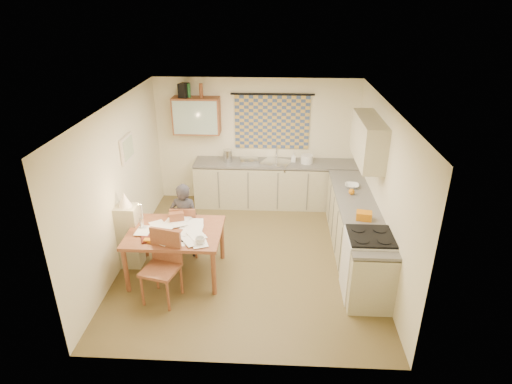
# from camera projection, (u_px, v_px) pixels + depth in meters

# --- Properties ---
(floor) EXTENTS (4.00, 4.50, 0.02)m
(floor) POSITION_uv_depth(u_px,v_px,m) (250.00, 257.00, 7.03)
(floor) COLOR brown
(floor) RESTS_ON ground
(ceiling) EXTENTS (4.00, 4.50, 0.02)m
(ceiling) POSITION_uv_depth(u_px,v_px,m) (249.00, 105.00, 5.98)
(ceiling) COLOR white
(ceiling) RESTS_ON floor
(wall_back) EXTENTS (4.00, 0.02, 2.50)m
(wall_back) POSITION_uv_depth(u_px,v_px,m) (257.00, 141.00, 8.55)
(wall_back) COLOR #F1E8C1
(wall_back) RESTS_ON floor
(wall_front) EXTENTS (4.00, 0.02, 2.50)m
(wall_front) POSITION_uv_depth(u_px,v_px,m) (235.00, 275.00, 4.46)
(wall_front) COLOR #F1E8C1
(wall_front) RESTS_ON floor
(wall_left) EXTENTS (0.02, 4.50, 2.50)m
(wall_left) POSITION_uv_depth(u_px,v_px,m) (120.00, 184.00, 6.60)
(wall_left) COLOR #F1E8C1
(wall_left) RESTS_ON floor
(wall_right) EXTENTS (0.02, 4.50, 2.50)m
(wall_right) POSITION_uv_depth(u_px,v_px,m) (383.00, 190.00, 6.41)
(wall_right) COLOR #F1E8C1
(wall_right) RESTS_ON floor
(window_blind) EXTENTS (1.45, 0.03, 1.05)m
(window_blind) POSITION_uv_depth(u_px,v_px,m) (272.00, 122.00, 8.33)
(window_blind) COLOR #354A74
(window_blind) RESTS_ON wall_back
(curtain_rod) EXTENTS (1.60, 0.04, 0.04)m
(curtain_rod) POSITION_uv_depth(u_px,v_px,m) (272.00, 94.00, 8.09)
(curtain_rod) COLOR black
(curtain_rod) RESTS_ON wall_back
(wall_cabinet) EXTENTS (0.90, 0.34, 0.70)m
(wall_cabinet) POSITION_uv_depth(u_px,v_px,m) (197.00, 116.00, 8.21)
(wall_cabinet) COLOR brown
(wall_cabinet) RESTS_ON wall_back
(wall_cabinet_glass) EXTENTS (0.84, 0.02, 0.64)m
(wall_cabinet_glass) POSITION_uv_depth(u_px,v_px,m) (195.00, 118.00, 8.06)
(wall_cabinet_glass) COLOR #99B2A5
(wall_cabinet_glass) RESTS_ON wall_back
(upper_cabinet_right) EXTENTS (0.34, 1.30, 0.70)m
(upper_cabinet_right) POSITION_uv_depth(u_px,v_px,m) (368.00, 140.00, 6.66)
(upper_cabinet_right) COLOR tan
(upper_cabinet_right) RESTS_ON wall_right
(framed_print) EXTENTS (0.04, 0.50, 0.40)m
(framed_print) POSITION_uv_depth(u_px,v_px,m) (127.00, 148.00, 6.77)
(framed_print) COLOR beige
(framed_print) RESTS_ON wall_left
(print_canvas) EXTENTS (0.01, 0.42, 0.32)m
(print_canvas) POSITION_uv_depth(u_px,v_px,m) (128.00, 148.00, 6.77)
(print_canvas) COLOR silver
(print_canvas) RESTS_ON wall_left
(counter_back) EXTENTS (3.30, 0.62, 0.92)m
(counter_back) POSITION_uv_depth(u_px,v_px,m) (278.00, 184.00, 8.59)
(counter_back) COLOR tan
(counter_back) RESTS_ON floor
(counter_right) EXTENTS (0.62, 2.95, 0.92)m
(counter_right) POSITION_uv_depth(u_px,v_px,m) (356.00, 232.00, 6.86)
(counter_right) COLOR tan
(counter_right) RESTS_ON floor
(stove) EXTENTS (0.63, 0.63, 0.97)m
(stove) POSITION_uv_depth(u_px,v_px,m) (367.00, 265.00, 5.95)
(stove) COLOR white
(stove) RESTS_ON floor
(sink) EXTENTS (0.68, 0.62, 0.10)m
(sink) POSITION_uv_depth(u_px,v_px,m) (277.00, 164.00, 8.41)
(sink) COLOR silver
(sink) RESTS_ON counter_back
(tap) EXTENTS (0.04, 0.04, 0.28)m
(tap) POSITION_uv_depth(u_px,v_px,m) (277.00, 153.00, 8.50)
(tap) COLOR silver
(tap) RESTS_ON counter_back
(dish_rack) EXTENTS (0.39, 0.35, 0.06)m
(dish_rack) POSITION_uv_depth(u_px,v_px,m) (249.00, 160.00, 8.40)
(dish_rack) COLOR silver
(dish_rack) RESTS_ON counter_back
(kettle) EXTENTS (0.24, 0.24, 0.24)m
(kettle) POSITION_uv_depth(u_px,v_px,m) (228.00, 156.00, 8.39)
(kettle) COLOR silver
(kettle) RESTS_ON counter_back
(mixing_bowl) EXTENTS (0.31, 0.31, 0.16)m
(mixing_bowl) POSITION_uv_depth(u_px,v_px,m) (307.00, 159.00, 8.33)
(mixing_bowl) COLOR white
(mixing_bowl) RESTS_ON counter_back
(soap_bottle) EXTENTS (0.08, 0.09, 0.18)m
(soap_bottle) POSITION_uv_depth(u_px,v_px,m) (293.00, 157.00, 8.38)
(soap_bottle) COLOR white
(soap_bottle) RESTS_ON counter_back
(bowl) EXTENTS (0.29, 0.29, 0.06)m
(bowl) POSITION_uv_depth(u_px,v_px,m) (352.00, 186.00, 7.29)
(bowl) COLOR white
(bowl) RESTS_ON counter_right
(orange_bag) EXTENTS (0.24, 0.20, 0.12)m
(orange_bag) POSITION_uv_depth(u_px,v_px,m) (364.00, 216.00, 6.23)
(orange_bag) COLOR orange
(orange_bag) RESTS_ON counter_right
(fruit_orange) EXTENTS (0.10, 0.10, 0.10)m
(fruit_orange) POSITION_uv_depth(u_px,v_px,m) (352.00, 192.00, 7.02)
(fruit_orange) COLOR orange
(fruit_orange) RESTS_ON counter_right
(speaker) EXTENTS (0.21, 0.24, 0.26)m
(speaker) POSITION_uv_depth(u_px,v_px,m) (184.00, 90.00, 8.02)
(speaker) COLOR black
(speaker) RESTS_ON wall_cabinet
(bottle_green) EXTENTS (0.09, 0.09, 0.26)m
(bottle_green) POSITION_uv_depth(u_px,v_px,m) (189.00, 90.00, 8.02)
(bottle_green) COLOR #195926
(bottle_green) RESTS_ON wall_cabinet
(bottle_brown) EXTENTS (0.08, 0.08, 0.26)m
(bottle_brown) POSITION_uv_depth(u_px,v_px,m) (201.00, 91.00, 8.01)
(bottle_brown) COLOR brown
(bottle_brown) RESTS_ON wall_cabinet
(dining_table) EXTENTS (1.38, 1.05, 0.75)m
(dining_table) POSITION_uv_depth(u_px,v_px,m) (177.00, 252.00, 6.44)
(dining_table) COLOR brown
(dining_table) RESTS_ON floor
(chair_far) EXTENTS (0.42, 0.42, 0.89)m
(chair_far) POSITION_uv_depth(u_px,v_px,m) (187.00, 238.00, 7.02)
(chair_far) COLOR brown
(chair_far) RESTS_ON floor
(chair_near) EXTENTS (0.56, 0.56, 1.02)m
(chair_near) POSITION_uv_depth(u_px,v_px,m) (162.00, 280.00, 5.93)
(chair_near) COLOR brown
(chair_near) RESTS_ON floor
(person) EXTENTS (0.50, 0.37, 1.27)m
(person) POSITION_uv_depth(u_px,v_px,m) (185.00, 220.00, 6.82)
(person) COLOR black
(person) RESTS_ON floor
(shelf_stand) EXTENTS (0.32, 0.30, 1.03)m
(shelf_stand) POSITION_uv_depth(u_px,v_px,m) (130.00, 236.00, 6.62)
(shelf_stand) COLOR tan
(shelf_stand) RESTS_ON floor
(lampshade) EXTENTS (0.20, 0.20, 0.22)m
(lampshade) POSITION_uv_depth(u_px,v_px,m) (125.00, 200.00, 6.35)
(lampshade) COLOR beige
(lampshade) RESTS_ON shelf_stand
(letter_rack) EXTENTS (0.24, 0.16, 0.16)m
(letter_rack) POSITION_uv_depth(u_px,v_px,m) (177.00, 217.00, 6.51)
(letter_rack) COLOR brown
(letter_rack) RESTS_ON dining_table
(mug) EXTENTS (0.21, 0.21, 0.11)m
(mug) POSITION_uv_depth(u_px,v_px,m) (200.00, 241.00, 5.94)
(mug) COLOR white
(mug) RESTS_ON dining_table
(magazine) EXTENTS (0.36, 0.38, 0.02)m
(magazine) POSITION_uv_depth(u_px,v_px,m) (141.00, 239.00, 6.06)
(magazine) COLOR maroon
(magazine) RESTS_ON dining_table
(book) EXTENTS (0.28, 0.32, 0.02)m
(book) POSITION_uv_depth(u_px,v_px,m) (148.00, 233.00, 6.22)
(book) COLOR orange
(book) RESTS_ON dining_table
(orange_box) EXTENTS (0.13, 0.09, 0.04)m
(orange_box) POSITION_uv_depth(u_px,v_px,m) (148.00, 241.00, 6.01)
(orange_box) COLOR orange
(orange_box) RESTS_ON dining_table
(eyeglasses) EXTENTS (0.13, 0.06, 0.02)m
(eyeglasses) POSITION_uv_depth(u_px,v_px,m) (179.00, 241.00, 6.02)
(eyeglasses) COLOR black
(eyeglasses) RESTS_ON dining_table
(candle_holder) EXTENTS (0.07, 0.07, 0.18)m
(candle_holder) POSITION_uv_depth(u_px,v_px,m) (142.00, 224.00, 6.31)
(candle_holder) COLOR silver
(candle_holder) RESTS_ON dining_table
(candle) EXTENTS (0.02, 0.02, 0.22)m
(candle) POSITION_uv_depth(u_px,v_px,m) (142.00, 211.00, 6.23)
(candle) COLOR white
(candle) RESTS_ON dining_table
(candle_flame) EXTENTS (0.02, 0.02, 0.02)m
(candle_flame) POSITION_uv_depth(u_px,v_px,m) (138.00, 205.00, 6.16)
(candle_flame) COLOR #FFCC66
(candle_flame) RESTS_ON dining_table
(papers) EXTENTS (1.13, 0.96, 0.03)m
(papers) POSITION_uv_depth(u_px,v_px,m) (181.00, 231.00, 6.26)
(papers) COLOR white
(papers) RESTS_ON dining_table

